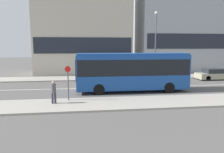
{
  "coord_description": "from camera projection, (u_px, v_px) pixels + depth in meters",
  "views": [
    {
      "loc": [
        -0.2,
        -21.35,
        4.2
      ],
      "look_at": [
        2.39,
        -1.73,
        1.37
      ],
      "focal_mm": 35.0,
      "sensor_mm": 36.0,
      "label": 1
    }
  ],
  "objects": [
    {
      "name": "apartment_block_right_tower",
      "position": [
        199.0,
        17.0,
        35.48
      ],
      "size": [
        19.95,
        7.05,
        17.48
      ],
      "color": "#9EA3A8",
      "rests_on": "ground_plane"
    },
    {
      "name": "ground_plane",
      "position": [
        86.0,
        88.0,
        21.57
      ],
      "size": [
        120.0,
        120.0,
        0.0
      ],
      "primitive_type": "plane",
      "color": "#595654"
    },
    {
      "name": "sidewalk_far",
      "position": [
        85.0,
        78.0,
        27.7
      ],
      "size": [
        44.0,
        3.5,
        0.13
      ],
      "color": "#A39E93",
      "rests_on": "ground_plane"
    },
    {
      "name": "lane_centerline",
      "position": [
        86.0,
        88.0,
        21.57
      ],
      "size": [
        41.8,
        0.16,
        0.01
      ],
      "color": "silver",
      "rests_on": "ground_plane"
    },
    {
      "name": "city_bus",
      "position": [
        132.0,
        70.0,
        19.83
      ],
      "size": [
        10.08,
        2.54,
        3.5
      ],
      "rotation": [
        0.0,
        0.0,
        -0.04
      ],
      "color": "#194793",
      "rests_on": "ground_plane"
    },
    {
      "name": "parked_car_0",
      "position": [
        215.0,
        74.0,
        26.93
      ],
      "size": [
        4.64,
        1.83,
        1.37
      ],
      "color": "#A39E84",
      "rests_on": "ground_plane"
    },
    {
      "name": "bus_stop_sign",
      "position": [
        68.0,
        80.0,
        16.14
      ],
      "size": [
        0.44,
        0.12,
        2.61
      ],
      "color": "#4C4C51",
      "rests_on": "sidewalk_near"
    },
    {
      "name": "apartment_block_left_tower",
      "position": [
        83.0,
        22.0,
        32.83
      ],
      "size": [
        14.06,
        6.25,
        15.25
      ],
      "color": "beige",
      "rests_on": "ground_plane"
    },
    {
      "name": "street_lamp",
      "position": [
        156.0,
        39.0,
        26.81
      ],
      "size": [
        0.36,
        0.36,
        8.15
      ],
      "color": "#4C4C51",
      "rests_on": "sidewalk_far"
    },
    {
      "name": "pedestrian_near_stop",
      "position": [
        54.0,
        91.0,
        15.33
      ],
      "size": [
        0.34,
        0.34,
        1.61
      ],
      "rotation": [
        0.0,
        0.0,
        0.37
      ],
      "color": "#383347",
      "rests_on": "sidewalk_near"
    },
    {
      "name": "sidewalk_near",
      "position": [
        87.0,
        104.0,
        15.43
      ],
      "size": [
        44.0,
        3.5,
        0.13
      ],
      "color": "#A39E93",
      "rests_on": "ground_plane"
    }
  ]
}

